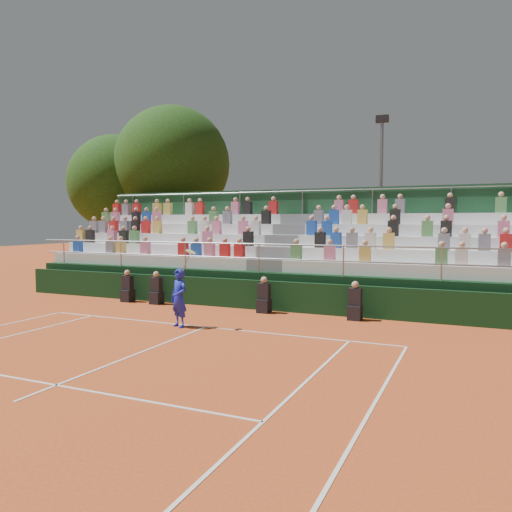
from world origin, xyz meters
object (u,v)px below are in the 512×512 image
at_px(tennis_player, 179,298).
at_px(tree_east, 172,164).
at_px(floodlight_mast, 381,186).
at_px(tree_west, 116,183).

relative_size(tennis_player, tree_east, 0.23).
bearing_deg(floodlight_mast, tennis_player, -104.09).
bearing_deg(tree_east, tree_west, -173.16).
bearing_deg(tree_west, floodlight_mast, 3.86).
bearing_deg(floodlight_mast, tree_east, -177.09).
xyz_separation_m(tennis_player, tree_east, (-8.41, 12.48, 5.41)).
bearing_deg(tennis_player, floodlight_mast, 75.91).
relative_size(tennis_player, floodlight_mast, 0.27).
height_order(tennis_player, floodlight_mast, floodlight_mast).
bearing_deg(tree_east, floodlight_mast, 2.91).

